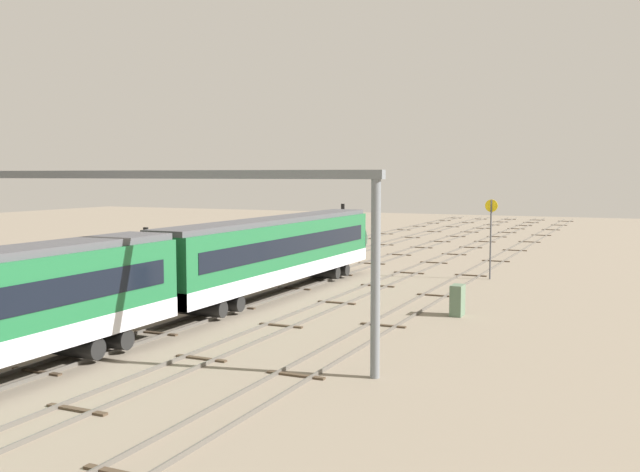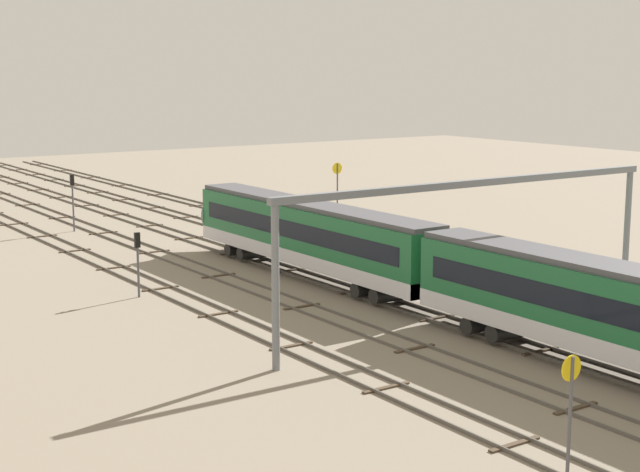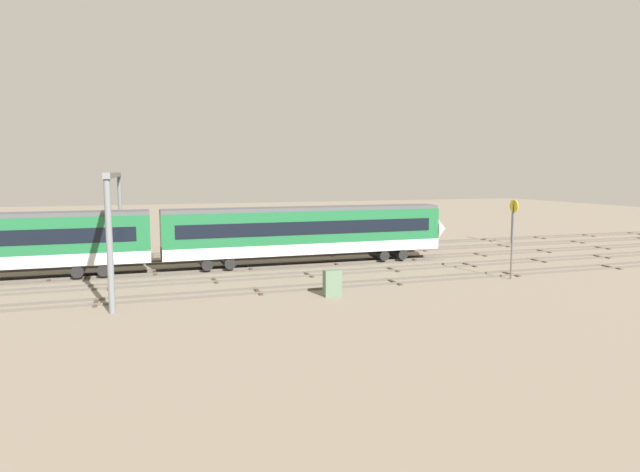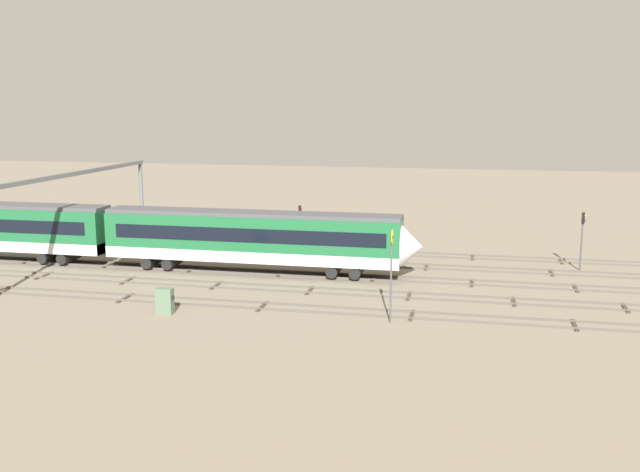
% 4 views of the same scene
% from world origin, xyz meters
% --- Properties ---
extents(ground_plane, '(195.36, 195.36, 0.00)m').
position_xyz_m(ground_plane, '(0.00, 0.00, 0.00)').
color(ground_plane, gray).
extents(track_near_foreground, '(179.36, 2.40, 0.16)m').
position_xyz_m(track_near_foreground, '(-0.00, -9.42, 0.07)').
color(track_near_foreground, '#59544C').
rests_on(track_near_foreground, ground).
extents(track_second_near, '(179.36, 2.40, 0.16)m').
position_xyz_m(track_second_near, '(0.00, -4.71, 0.07)').
color(track_second_near, '#59544C').
rests_on(track_second_near, ground).
extents(track_with_train, '(179.36, 2.40, 0.16)m').
position_xyz_m(track_with_train, '(0.00, 0.00, 0.07)').
color(track_with_train, '#59544C').
rests_on(track_with_train, ground).
extents(track_second_far, '(179.36, 2.40, 0.16)m').
position_xyz_m(track_second_far, '(-0.00, 4.71, 0.07)').
color(track_second_far, '#59544C').
rests_on(track_second_far, ground).
extents(track_far_background, '(179.36, 2.40, 0.16)m').
position_xyz_m(track_far_background, '(0.00, 9.42, 0.07)').
color(track_far_background, '#59544C').
rests_on(track_far_background, ground).
extents(overhead_gantry, '(0.40, 24.80, 7.87)m').
position_xyz_m(overhead_gantry, '(-13.90, -0.15, 6.28)').
color(overhead_gantry, slate).
rests_on(overhead_gantry, ground).
extents(speed_sign_far_trackside, '(0.14, 0.92, 5.88)m').
position_xyz_m(speed_sign_far_trackside, '(13.78, -11.09, 3.77)').
color(speed_sign_far_trackside, '#4C4C51').
rests_on(speed_sign_far_trackside, ground).
extents(signal_light_trackside_approach, '(0.31, 0.32, 4.77)m').
position_xyz_m(signal_light_trackside_approach, '(27.29, 6.33, 3.11)').
color(signal_light_trackside_approach, '#4C4C51').
rests_on(signal_light_trackside_approach, ground).
extents(signal_light_trackside_departure, '(0.31, 0.32, 3.90)m').
position_xyz_m(signal_light_trackside_departure, '(2.57, 11.37, 2.59)').
color(signal_light_trackside_departure, '#4C4C51').
rests_on(signal_light_trackside_departure, ground).
extents(relay_cabinet, '(1.10, 0.63, 1.70)m').
position_xyz_m(relay_cabinet, '(-0.73, -12.19, 0.85)').
color(relay_cabinet, '#597259').
rests_on(relay_cabinet, ground).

